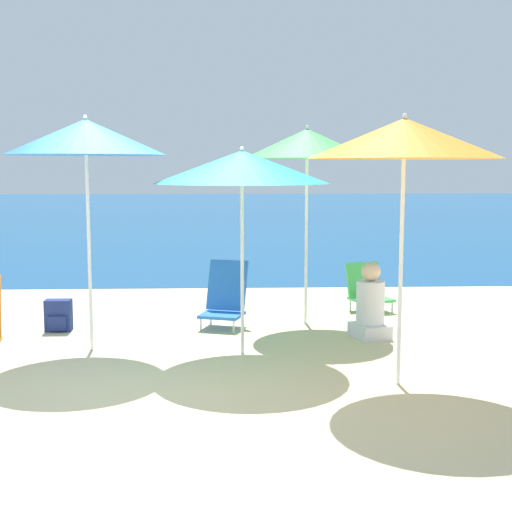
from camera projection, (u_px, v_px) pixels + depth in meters
ground_plane at (141, 380)px, 6.44m from camera, size 60.00×60.00×0.00m
sea_water at (209, 211)px, 31.14m from camera, size 60.00×40.00×0.01m
beach_umbrella_teal at (242, 167)px, 7.16m from camera, size 1.78×1.78×2.12m
beach_umbrella_green at (307, 144)px, 8.54m from camera, size 1.52×1.52×2.41m
beach_umbrella_blue at (86, 137)px, 7.25m from camera, size 1.64×1.64×2.44m
beach_umbrella_orange at (404, 139)px, 6.07m from camera, size 1.66×1.66×2.37m
beach_chair_green at (367, 289)px, 9.56m from camera, size 0.64×0.65×0.64m
beach_chair_blue at (225, 298)px, 8.60m from camera, size 0.62×0.67×0.79m
person_seated_near at (370, 307)px, 8.00m from camera, size 0.46×0.50×0.87m
backpack_navy at (58, 316)px, 8.36m from camera, size 0.30×0.21×0.37m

